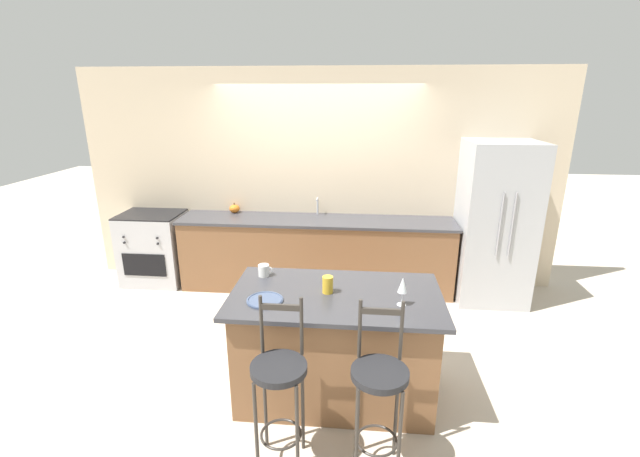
% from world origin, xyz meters
% --- Properties ---
extents(ground_plane, '(18.00, 18.00, 0.00)m').
position_xyz_m(ground_plane, '(0.00, 0.00, 0.00)').
color(ground_plane, beige).
extents(wall_back, '(6.00, 0.07, 2.70)m').
position_xyz_m(wall_back, '(0.00, 0.67, 1.35)').
color(wall_back, beige).
rests_on(wall_back, ground_plane).
extents(back_counter, '(3.39, 0.65, 0.91)m').
position_xyz_m(back_counter, '(0.00, 0.36, 0.46)').
color(back_counter, brown).
rests_on(back_counter, ground_plane).
extents(sink_faucet, '(0.02, 0.13, 0.22)m').
position_xyz_m(sink_faucet, '(0.00, 0.55, 1.05)').
color(sink_faucet, '#ADAFB5').
rests_on(sink_faucet, back_counter).
extents(kitchen_island, '(1.64, 0.92, 0.92)m').
position_xyz_m(kitchen_island, '(0.36, -1.67, 0.46)').
color(kitchen_island, brown).
rests_on(kitchen_island, ground_plane).
extents(refrigerator, '(0.80, 0.78, 1.89)m').
position_xyz_m(refrigerator, '(2.11, 0.27, 0.95)').
color(refrigerator, '#ADAFB5').
rests_on(refrigerator, ground_plane).
extents(oven_range, '(0.76, 0.62, 0.93)m').
position_xyz_m(oven_range, '(-2.12, 0.35, 0.46)').
color(oven_range, '#B7B7BC').
rests_on(oven_range, ground_plane).
extents(bar_stool_near, '(0.36, 0.36, 1.18)m').
position_xyz_m(bar_stool_near, '(0.05, -2.40, 0.62)').
color(bar_stool_near, '#332D28').
rests_on(bar_stool_near, ground_plane).
extents(bar_stool_far, '(0.36, 0.36, 1.18)m').
position_xyz_m(bar_stool_far, '(0.68, -2.39, 0.62)').
color(bar_stool_far, '#332D28').
rests_on(bar_stool_far, ground_plane).
extents(dinner_plate, '(0.27, 0.27, 0.02)m').
position_xyz_m(dinner_plate, '(-0.16, -1.84, 0.92)').
color(dinner_plate, '#425170').
rests_on(dinner_plate, kitchen_island).
extents(wine_glass, '(0.07, 0.07, 0.22)m').
position_xyz_m(wine_glass, '(0.85, -1.81, 1.07)').
color(wine_glass, white).
rests_on(wine_glass, kitchen_island).
extents(coffee_mug, '(0.13, 0.09, 0.10)m').
position_xyz_m(coffee_mug, '(-0.26, -1.39, 0.96)').
color(coffee_mug, white).
rests_on(coffee_mug, kitchen_island).
extents(tumbler_cup, '(0.08, 0.08, 0.13)m').
position_xyz_m(tumbler_cup, '(0.30, -1.66, 0.98)').
color(tumbler_cup, gold).
rests_on(tumbler_cup, kitchen_island).
extents(pumpkin_decoration, '(0.13, 0.13, 0.13)m').
position_xyz_m(pumpkin_decoration, '(-1.08, 0.55, 0.97)').
color(pumpkin_decoration, orange).
rests_on(pumpkin_decoration, back_counter).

